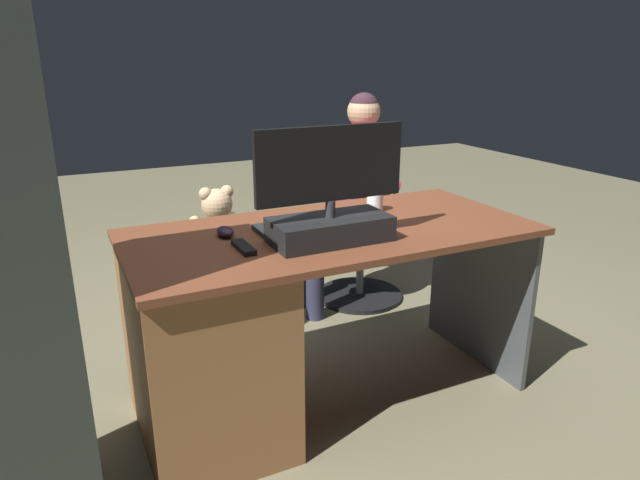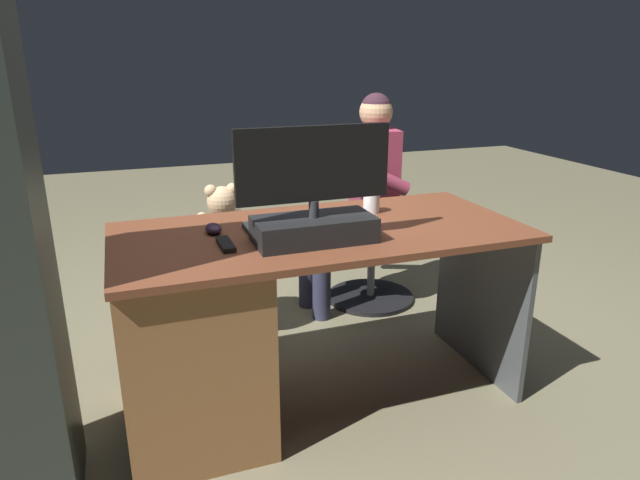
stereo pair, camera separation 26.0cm
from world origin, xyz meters
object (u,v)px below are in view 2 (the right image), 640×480
(cup, at_px, (371,202))
(monitor, at_px, (314,208))
(person, at_px, (361,187))
(teddy_bear, at_px, (223,221))
(computer_mouse, at_px, (213,228))
(visitor_chair, at_px, (371,259))
(tv_remote, at_px, (226,244))
(desk, at_px, (219,327))
(keyboard, at_px, (299,224))
(office_chair_teddy, at_px, (227,284))

(cup, bearing_deg, monitor, 38.37)
(person, bearing_deg, teddy_bear, 6.68)
(computer_mouse, bearing_deg, cup, -174.68)
(monitor, distance_m, visitor_chair, 1.33)
(tv_remote, bearing_deg, desk, -70.21)
(monitor, relative_size, teddy_bear, 1.63)
(desk, xyz_separation_m, visitor_chair, (-1.02, -0.83, -0.14))
(visitor_chair, xyz_separation_m, person, (0.08, 0.01, 0.43))
(keyboard, relative_size, computer_mouse, 4.38)
(teddy_bear, bearing_deg, keyboard, 105.22)
(desk, relative_size, cup, 17.51)
(computer_mouse, xyz_separation_m, visitor_chair, (-1.01, -0.74, -0.51))
(office_chair_teddy, height_order, teddy_bear, teddy_bear)
(desk, bearing_deg, office_chair_teddy, -102.66)
(teddy_bear, bearing_deg, person, -173.32)
(keyboard, xyz_separation_m, office_chair_teddy, (0.18, -0.66, -0.49))
(monitor, height_order, cup, monitor)
(computer_mouse, distance_m, person, 1.18)
(desk, xyz_separation_m, computer_mouse, (-0.02, -0.09, 0.36))
(tv_remote, distance_m, office_chair_teddy, 0.95)
(visitor_chair, distance_m, person, 0.44)
(tv_remote, relative_size, person, 0.13)
(cup, distance_m, teddy_bear, 0.81)
(cup, bearing_deg, visitor_chair, -115.84)
(monitor, relative_size, tv_remote, 3.70)
(tv_remote, bearing_deg, monitor, 170.84)
(cup, xyz_separation_m, visitor_chair, (-0.33, -0.68, -0.53))
(monitor, height_order, office_chair_teddy, monitor)
(desk, distance_m, visitor_chair, 1.33)
(cup, relative_size, office_chair_teddy, 0.18)
(teddy_bear, bearing_deg, desk, 77.53)
(desk, relative_size, office_chair_teddy, 3.21)
(monitor, xyz_separation_m, visitor_chair, (-0.68, -0.96, -0.61))
(monitor, distance_m, teddy_bear, 0.92)
(computer_mouse, bearing_deg, desk, 78.82)
(desk, height_order, person, person)
(keyboard, distance_m, person, 0.97)
(desk, bearing_deg, tv_remote, 110.56)
(computer_mouse, height_order, tv_remote, computer_mouse)
(cup, xyz_separation_m, person, (-0.25, -0.67, -0.10))
(desk, height_order, office_chair_teddy, desk)
(desk, bearing_deg, visitor_chair, -140.89)
(keyboard, distance_m, cup, 0.36)
(tv_remote, xyz_separation_m, visitor_chair, (-0.99, -0.92, -0.50))
(keyboard, xyz_separation_m, person, (-0.60, -0.76, -0.07))
(cup, bearing_deg, desk, 12.38)
(computer_mouse, xyz_separation_m, teddy_bear, (-0.14, -0.64, -0.16))
(desk, height_order, cup, cup)
(monitor, relative_size, visitor_chair, 1.10)
(monitor, relative_size, cup, 6.21)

